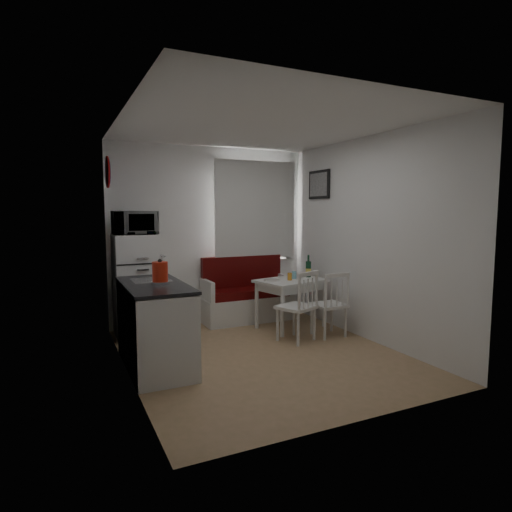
{
  "coord_description": "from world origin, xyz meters",
  "views": [
    {
      "loc": [
        -2.12,
        -4.32,
        1.66
      ],
      "look_at": [
        0.15,
        0.5,
        1.1
      ],
      "focal_mm": 30.0,
      "sensor_mm": 36.0,
      "label": 1
    }
  ],
  "objects_px": {
    "microwave": "(135,223)",
    "wine_bottle": "(308,266)",
    "dining_table": "(291,285)",
    "fridge": "(136,286)",
    "chair_left": "(300,299)",
    "kettle": "(160,272)",
    "kitchen_counter": "(155,325)",
    "bench": "(246,300)",
    "chair_right": "(333,298)"
  },
  "relations": [
    {
      "from": "fridge",
      "to": "wine_bottle",
      "type": "bearing_deg",
      "value": -9.99
    },
    {
      "from": "fridge",
      "to": "chair_left",
      "type": "bearing_deg",
      "value": -33.28
    },
    {
      "from": "wine_bottle",
      "to": "microwave",
      "type": "bearing_deg",
      "value": 171.17
    },
    {
      "from": "kitchen_counter",
      "to": "chair_left",
      "type": "xyz_separation_m",
      "value": [
        1.83,
        0.06,
        0.11
      ]
    },
    {
      "from": "bench",
      "to": "wine_bottle",
      "type": "height_order",
      "value": "wine_bottle"
    },
    {
      "from": "bench",
      "to": "wine_bottle",
      "type": "relative_size",
      "value": 4.17
    },
    {
      "from": "kitchen_counter",
      "to": "chair_left",
      "type": "height_order",
      "value": "kitchen_counter"
    },
    {
      "from": "chair_left",
      "to": "fridge",
      "type": "distance_m",
      "value": 2.17
    },
    {
      "from": "kettle",
      "to": "wine_bottle",
      "type": "relative_size",
      "value": 0.79
    },
    {
      "from": "bench",
      "to": "microwave",
      "type": "bearing_deg",
      "value": -174.41
    },
    {
      "from": "kitchen_counter",
      "to": "dining_table",
      "type": "distance_m",
      "value": 2.21
    },
    {
      "from": "dining_table",
      "to": "fridge",
      "type": "bearing_deg",
      "value": 152.19
    },
    {
      "from": "wine_bottle",
      "to": "chair_left",
      "type": "bearing_deg",
      "value": -128.16
    },
    {
      "from": "microwave",
      "to": "kettle",
      "type": "height_order",
      "value": "microwave"
    },
    {
      "from": "dining_table",
      "to": "fridge",
      "type": "xyz_separation_m",
      "value": [
        -2.06,
        0.52,
        0.06
      ]
    },
    {
      "from": "chair_left",
      "to": "chair_right",
      "type": "distance_m",
      "value": 0.5
    },
    {
      "from": "kitchen_counter",
      "to": "bench",
      "type": "bearing_deg",
      "value": 39.09
    },
    {
      "from": "kitchen_counter",
      "to": "chair_right",
      "type": "xyz_separation_m",
      "value": [
        2.33,
        0.06,
        0.08
      ]
    },
    {
      "from": "chair_left",
      "to": "kettle",
      "type": "xyz_separation_m",
      "value": [
        -1.78,
        -0.14,
        0.47
      ]
    },
    {
      "from": "dining_table",
      "to": "chair_right",
      "type": "relative_size",
      "value": 2.27
    },
    {
      "from": "fridge",
      "to": "microwave",
      "type": "height_order",
      "value": "microwave"
    },
    {
      "from": "kitchen_counter",
      "to": "wine_bottle",
      "type": "height_order",
      "value": "kitchen_counter"
    },
    {
      "from": "dining_table",
      "to": "wine_bottle",
      "type": "xyz_separation_m",
      "value": [
        0.35,
        0.1,
        0.24
      ]
    },
    {
      "from": "dining_table",
      "to": "kettle",
      "type": "relative_size",
      "value": 4.11
    },
    {
      "from": "chair_left",
      "to": "wine_bottle",
      "type": "distance_m",
      "value": 1.01
    },
    {
      "from": "dining_table",
      "to": "kitchen_counter",
      "type": "bearing_deg",
      "value": -174.43
    },
    {
      "from": "chair_right",
      "to": "fridge",
      "type": "relative_size",
      "value": 0.34
    },
    {
      "from": "chair_left",
      "to": "fridge",
      "type": "relative_size",
      "value": 0.4
    },
    {
      "from": "chair_right",
      "to": "kettle",
      "type": "height_order",
      "value": "kettle"
    },
    {
      "from": "chair_right",
      "to": "kettle",
      "type": "xyz_separation_m",
      "value": [
        -2.28,
        -0.15,
        0.49
      ]
    },
    {
      "from": "chair_right",
      "to": "microwave",
      "type": "bearing_deg",
      "value": 153.32
    },
    {
      "from": "kettle",
      "to": "wine_bottle",
      "type": "bearing_deg",
      "value": 20.81
    },
    {
      "from": "bench",
      "to": "dining_table",
      "type": "relative_size",
      "value": 1.29
    },
    {
      "from": "kitchen_counter",
      "to": "microwave",
      "type": "distance_m",
      "value": 1.59
    },
    {
      "from": "fridge",
      "to": "kettle",
      "type": "height_order",
      "value": "fridge"
    },
    {
      "from": "chair_left",
      "to": "fridge",
      "type": "height_order",
      "value": "fridge"
    },
    {
      "from": "bench",
      "to": "kettle",
      "type": "relative_size",
      "value": 5.29
    },
    {
      "from": "bench",
      "to": "kettle",
      "type": "bearing_deg",
      "value": -138.35
    },
    {
      "from": "chair_right",
      "to": "microwave",
      "type": "height_order",
      "value": "microwave"
    },
    {
      "from": "kitchen_counter",
      "to": "chair_left",
      "type": "relative_size",
      "value": 2.4
    },
    {
      "from": "fridge",
      "to": "dining_table",
      "type": "bearing_deg",
      "value": -14.29
    },
    {
      "from": "dining_table",
      "to": "chair_left",
      "type": "relative_size",
      "value": 1.92
    },
    {
      "from": "kitchen_counter",
      "to": "dining_table",
      "type": "bearing_deg",
      "value": 19.1
    },
    {
      "from": "chair_right",
      "to": "wine_bottle",
      "type": "bearing_deg",
      "value": 81.95
    },
    {
      "from": "bench",
      "to": "wine_bottle",
      "type": "distance_m",
      "value": 1.07
    },
    {
      "from": "dining_table",
      "to": "bench",
      "type": "bearing_deg",
      "value": 109.32
    },
    {
      "from": "chair_right",
      "to": "kettle",
      "type": "distance_m",
      "value": 2.34
    },
    {
      "from": "chair_left",
      "to": "bench",
      "type": "bearing_deg",
      "value": 74.62
    },
    {
      "from": "microwave",
      "to": "wine_bottle",
      "type": "xyz_separation_m",
      "value": [
        2.41,
        -0.37,
        -0.65
      ]
    },
    {
      "from": "dining_table",
      "to": "chair_left",
      "type": "bearing_deg",
      "value": -124.17
    }
  ]
}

